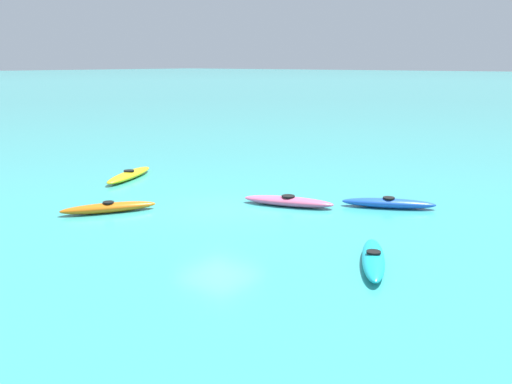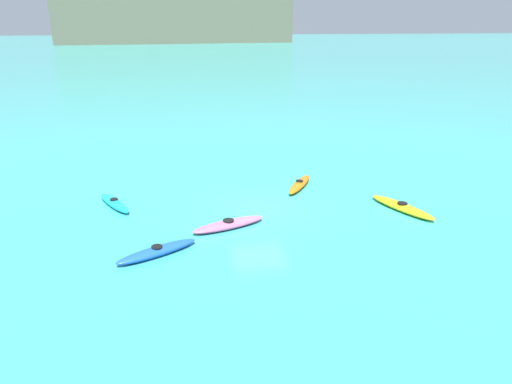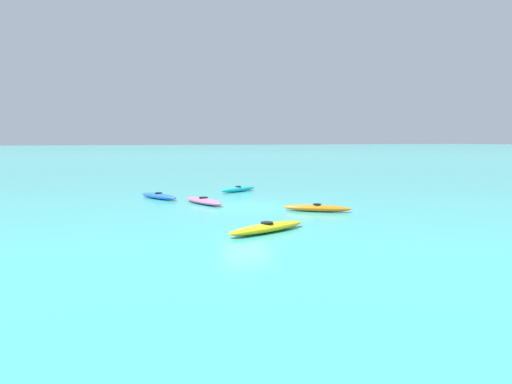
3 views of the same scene
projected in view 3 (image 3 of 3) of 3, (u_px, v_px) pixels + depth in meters
ground_plane at (247, 207)px, 23.21m from camera, size 600.00×600.00×0.00m
kayak_pink at (204, 201)px, 24.13m from camera, size 3.31×1.75×0.37m
kayak_blue at (159, 196)px, 26.21m from camera, size 3.13×2.04×0.37m
kayak_yellow at (267, 228)px, 16.75m from camera, size 2.02×3.56×0.37m
kayak_cyan at (238, 189)px, 29.89m from camera, size 1.89×2.92×0.37m
kayak_orange at (317, 208)px, 21.57m from camera, size 2.16×2.98×0.37m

